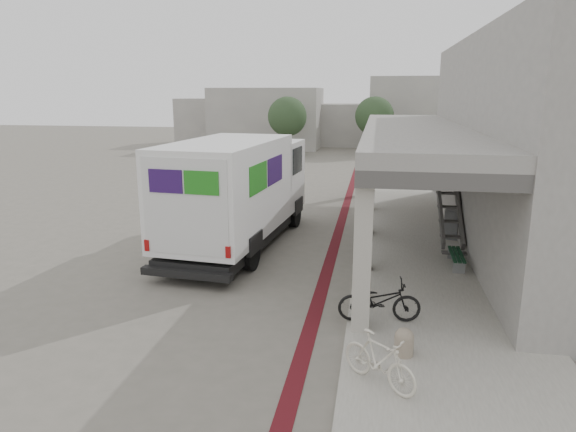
% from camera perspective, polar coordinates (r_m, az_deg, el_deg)
% --- Properties ---
extents(ground, '(120.00, 120.00, 0.00)m').
position_cam_1_polar(ground, '(15.04, 0.39, -6.44)').
color(ground, '#656156').
rests_on(ground, ground).
extents(bike_lane_stripe, '(0.35, 40.00, 0.01)m').
position_cam_1_polar(bike_lane_stripe, '(16.80, 4.89, -4.29)').
color(bike_lane_stripe, '#4F0F16').
rests_on(bike_lane_stripe, ground).
extents(sidewalk, '(4.40, 28.00, 0.12)m').
position_cam_1_polar(sidewalk, '(14.94, 15.82, -6.88)').
color(sidewalk, gray).
rests_on(sidewalk, ground).
extents(transit_building, '(7.60, 17.00, 7.00)m').
position_cam_1_polar(transit_building, '(19.06, 23.69, 7.20)').
color(transit_building, gray).
rests_on(transit_building, ground).
extents(distant_backdrop, '(28.00, 10.00, 6.50)m').
position_cam_1_polar(distant_backdrop, '(50.14, 3.98, 10.81)').
color(distant_backdrop, gray).
rests_on(distant_backdrop, ground).
extents(tree_left, '(3.20, 3.20, 4.80)m').
position_cam_1_polar(tree_left, '(42.61, -0.07, 10.98)').
color(tree_left, '#38281C').
rests_on(tree_left, ground).
extents(tree_mid, '(3.20, 3.20, 4.80)m').
position_cam_1_polar(tree_mid, '(43.98, 9.58, 10.88)').
color(tree_mid, '#38281C').
rests_on(tree_mid, ground).
extents(tree_right, '(3.20, 3.20, 4.80)m').
position_cam_1_polar(tree_right, '(43.66, 20.29, 10.22)').
color(tree_right, '#38281C').
rests_on(tree_right, ground).
extents(fedex_truck, '(3.44, 8.83, 3.68)m').
position_cam_1_polar(fedex_truck, '(17.39, -5.50, 2.96)').
color(fedex_truck, black).
rests_on(fedex_truck, ground).
extents(bench, '(0.38, 1.60, 0.37)m').
position_cam_1_polar(bench, '(16.08, 18.21, -4.35)').
color(bench, gray).
rests_on(bench, sidewalk).
extents(bollard_near, '(0.38, 0.38, 0.57)m').
position_cam_1_polar(bollard_near, '(10.59, 12.77, -13.45)').
color(bollard_near, gray).
rests_on(bollard_near, sidewalk).
extents(bollard_far, '(0.40, 0.40, 0.60)m').
position_cam_1_polar(bollard_far, '(13.08, 8.31, -7.79)').
color(bollard_far, gray).
rests_on(bollard_far, sidewalk).
extents(utility_cabinet, '(0.57, 0.70, 1.04)m').
position_cam_1_polar(utility_cabinet, '(18.97, 17.68, -0.82)').
color(utility_cabinet, slate).
rests_on(utility_cabinet, sidewalk).
extents(bicycle_black, '(1.92, 0.88, 0.97)m').
position_cam_1_polar(bicycle_black, '(11.83, 10.12, -9.26)').
color(bicycle_black, black).
rests_on(bicycle_black, sidewalk).
extents(bicycle_cream, '(1.52, 1.37, 0.96)m').
position_cam_1_polar(bicycle_cream, '(9.45, 10.12, -15.47)').
color(bicycle_cream, beige).
rests_on(bicycle_cream, sidewalk).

